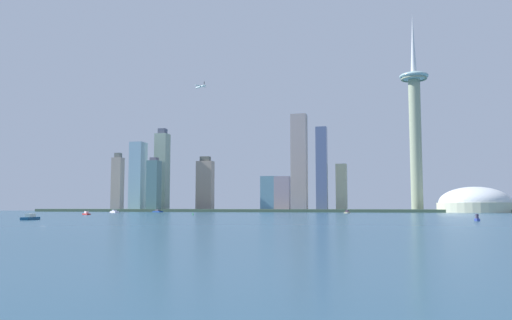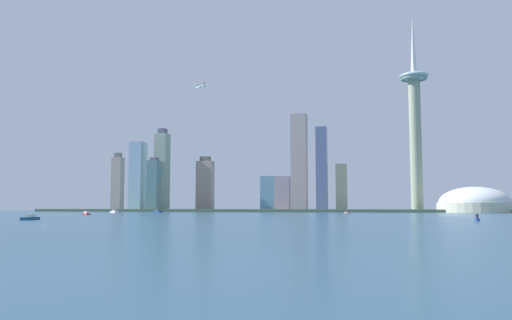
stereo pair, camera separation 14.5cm
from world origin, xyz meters
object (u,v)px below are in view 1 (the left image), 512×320
(skyscraper_3, at_px, (162,171))
(boat_0, at_px, (158,211))
(skyscraper_6, at_px, (117,183))
(boat_4, at_px, (347,212))
(skyscraper_0, at_px, (205,185))
(skyscraper_5, at_px, (154,186))
(boat_1, at_px, (114,212))
(boat_3, at_px, (30,218))
(skyscraper_2, at_px, (282,194))
(boat_2, at_px, (477,218))
(stadium_dome, at_px, (475,204))
(skyscraper_7, at_px, (342,188))
(airplane, at_px, (200,86))
(skyscraper_1, at_px, (322,169))
(channel_buoy_0, at_px, (193,213))
(skyscraper_4, at_px, (138,177))
(observation_tower, at_px, (415,118))
(skyscraper_8, at_px, (299,163))
(boat_5, at_px, (86,214))
(skyscraper_9, at_px, (270,194))

(skyscraper_3, xyz_separation_m, boat_0, (50.62, -121.63, -63.40))
(skyscraper_6, relative_size, boat_4, 7.32)
(skyscraper_3, bearing_deg, skyscraper_0, 8.08)
(skyscraper_5, height_order, boat_4, skyscraper_5)
(boat_1, bearing_deg, skyscraper_3, 136.24)
(boat_0, distance_m, boat_3, 402.99)
(skyscraper_2, distance_m, boat_4, 154.06)
(skyscraper_3, distance_m, boat_2, 623.51)
(stadium_dome, height_order, skyscraper_7, skyscraper_7)
(skyscraper_5, xyz_separation_m, airplane, (68.95, 11.26, 150.31))
(skyscraper_1, bearing_deg, boat_0, -162.03)
(skyscraper_1, relative_size, channel_buoy_0, 41.20)
(stadium_dome, relative_size, boat_3, 5.17)
(skyscraper_4, bearing_deg, boat_1, -71.32)
(observation_tower, bearing_deg, airplane, -174.12)
(skyscraper_8, xyz_separation_m, boat_4, (88.22, -191.37, -74.91))
(skyscraper_7, xyz_separation_m, boat_5, (-206.30, -391.40, -36.25))
(boat_2, bearing_deg, skyscraper_3, 36.45)
(skyscraper_1, relative_size, skyscraper_8, 0.79)
(skyscraper_3, height_order, boat_4, skyscraper_3)
(observation_tower, xyz_separation_m, channel_buoy_0, (-213.96, -309.50, -131.91))
(skyscraper_3, xyz_separation_m, skyscraper_5, (14.68, -60.22, -25.47))
(observation_tower, distance_m, boat_1, 430.33)
(skyscraper_3, relative_size, boat_0, 7.72)
(boat_2, bearing_deg, boat_4, 13.16)
(skyscraper_2, xyz_separation_m, skyscraper_3, (-210.56, 54.03, 39.46))
(skyscraper_1, height_order, boat_3, skyscraper_1)
(boat_5, bearing_deg, skyscraper_8, -72.47)
(observation_tower, bearing_deg, boat_4, -119.29)
(boat_5, bearing_deg, channel_buoy_0, -133.86)
(skyscraper_9, xyz_separation_m, boat_3, (-21.88, -545.72, -26.66))
(stadium_dome, relative_size, skyscraper_4, 0.85)
(stadium_dome, xyz_separation_m, skyscraper_1, (-198.26, 1.88, 48.81))
(skyscraper_7, height_order, boat_2, skyscraper_7)
(skyscraper_8, bearing_deg, skyscraper_6, -179.30)
(boat_3, relative_size, airplane, 0.88)
(skyscraper_8, xyz_separation_m, boat_5, (-143.84, -361.43, -74.97))
(skyscraper_4, bearing_deg, channel_buoy_0, -54.85)
(skyscraper_8, bearing_deg, channel_buoy_0, -96.62)
(skyscraper_0, xyz_separation_m, skyscraper_1, (195.87, -61.60, 18.19))
(skyscraper_4, relative_size, boat_1, 7.00)
(skyscraper_1, height_order, boat_1, skyscraper_1)
(skyscraper_8, bearing_deg, skyscraper_2, -98.71)
(skyscraper_0, bearing_deg, skyscraper_4, -159.42)
(skyscraper_9, bearing_deg, boat_1, -121.17)
(skyscraper_9, bearing_deg, channel_buoy_0, -88.54)
(skyscraper_6, bearing_deg, boat_5, -64.73)
(observation_tower, distance_m, boat_3, 568.05)
(stadium_dome, xyz_separation_m, skyscraper_3, (-465.05, 53.41, 53.63))
(skyscraper_5, relative_size, boat_3, 4.49)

